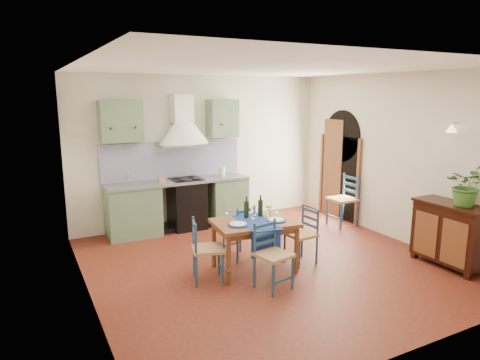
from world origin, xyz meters
name	(u,v)px	position (x,y,z in m)	size (l,w,h in m)	color
floor	(269,264)	(0.00, 0.00, 0.00)	(5.00, 5.00, 0.00)	#491C0F
back_wall	(183,172)	(-0.47, 2.29, 1.05)	(5.00, 0.96, 2.80)	silver
right_wall	(385,160)	(2.50, 0.28, 1.34)	(0.26, 5.00, 2.80)	silver
left_wall	(84,188)	(-2.50, 0.00, 1.40)	(0.04, 5.00, 2.80)	silver
ceiling	(272,67)	(0.00, 0.00, 2.80)	(5.00, 5.00, 0.01)	white
dining_table	(255,227)	(-0.30, -0.10, 0.64)	(1.20, 0.93, 1.03)	brown
chair_near	(272,255)	(-0.39, -0.69, 0.45)	(0.48, 0.48, 0.86)	navy
chair_far	(240,231)	(-0.27, 0.41, 0.43)	(0.46, 0.46, 0.83)	navy
chair_left	(206,250)	(-1.06, -0.11, 0.44)	(0.50, 0.50, 0.85)	navy
chair_right	(302,235)	(0.46, -0.18, 0.43)	(0.42, 0.42, 0.83)	navy
chair_spare	(344,199)	(2.23, 0.97, 0.50)	(0.46, 0.46, 0.97)	navy
sideboard	(450,232)	(2.26, -1.26, 0.51)	(0.50, 1.05, 0.94)	black
potted_plant	(465,185)	(2.28, -1.40, 1.23)	(0.53, 0.46, 0.59)	#396B28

